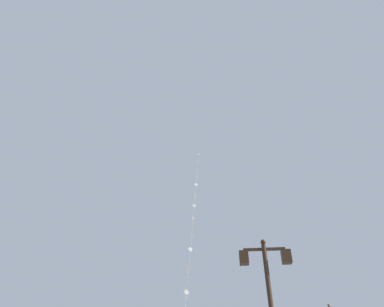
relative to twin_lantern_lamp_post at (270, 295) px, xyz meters
The scene contains 2 objects.
twin_lantern_lamp_post is the anchor object (origin of this frame).
kite_train 19.64m from the twin_lantern_lamp_post, 102.93° to the left, with size 0.46×17.13×25.73m.
Camera 1 is at (1.38, -0.85, 1.80)m, focal length 30.58 mm.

